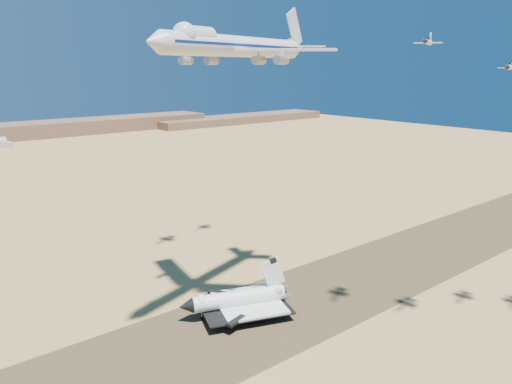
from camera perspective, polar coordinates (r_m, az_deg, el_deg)
ground at (r=175.98m, az=-2.64°, el=-15.39°), size 1200.00×1200.00×0.00m
runway at (r=175.96m, az=-2.64°, el=-15.38°), size 600.00×50.00×0.06m
ridgeline at (r=673.49m, az=-25.93°, el=6.00°), size 960.00×90.00×18.00m
shuttle at (r=182.86m, az=-2.11°, el=-12.27°), size 41.29×33.84×20.08m
carrier_747 at (r=162.18m, az=-2.60°, el=16.33°), size 81.79×60.91×20.50m
crew_a at (r=185.11m, az=1.50°, el=-13.50°), size 0.42×0.60×1.58m
crew_b at (r=180.93m, az=1.41°, el=-14.17°), size 0.60×0.89×1.71m
crew_c at (r=185.58m, az=2.36°, el=-13.42°), size 1.06×0.84×1.61m
chase_jet_a at (r=159.42m, az=19.04°, el=15.93°), size 14.52×8.96×3.78m
chase_jet_e at (r=215.89m, az=-7.89°, el=16.41°), size 15.50×9.35×4.02m
chase_jet_f at (r=234.19m, az=-2.78°, el=16.60°), size 13.51×7.96×3.46m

